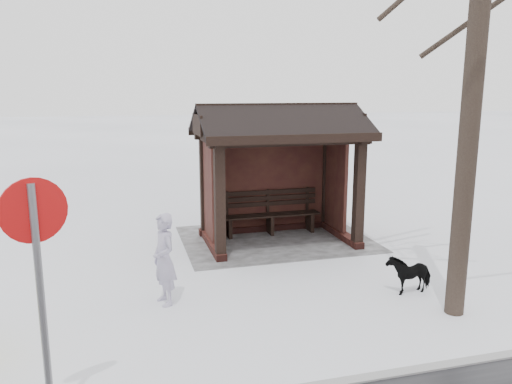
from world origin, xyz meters
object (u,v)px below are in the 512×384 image
(pedestrian, at_px, (164,259))
(road_sign, at_px, (37,251))
(bus_shelter, at_px, (277,145))
(dog, at_px, (409,273))

(pedestrian, distance_m, road_sign, 3.11)
(bus_shelter, relative_size, road_sign, 1.41)
(bus_shelter, bearing_deg, pedestrian, 45.98)
(pedestrian, bearing_deg, road_sign, -47.14)
(bus_shelter, bearing_deg, dog, 110.64)
(dog, relative_size, road_sign, 0.30)
(pedestrian, bearing_deg, dog, 63.68)
(pedestrian, bearing_deg, bus_shelter, 117.77)
(bus_shelter, distance_m, road_sign, 6.82)
(road_sign, bearing_deg, bus_shelter, -150.33)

